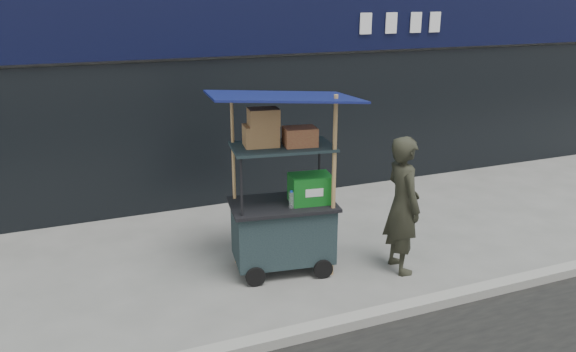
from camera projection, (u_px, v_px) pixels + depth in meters
name	position (u px, v px, depth m)	size (l,w,h in m)	color
ground	(352.00, 315.00, 6.20)	(80.00, 80.00, 0.00)	#61625D
curb	(361.00, 319.00, 6.00)	(80.00, 0.18, 0.12)	gray
vendor_cart	(284.00, 209.00, 7.00)	(1.88, 1.46, 2.33)	black
vendor_man	(403.00, 205.00, 6.97)	(0.64, 0.42, 1.76)	#292A1E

